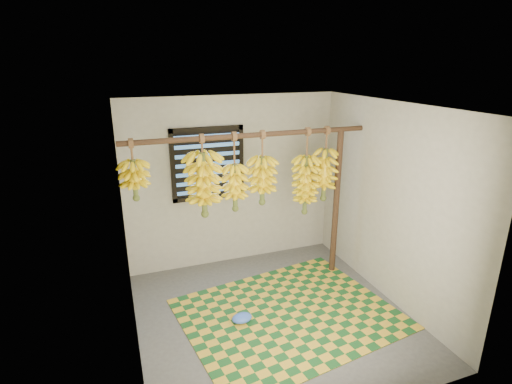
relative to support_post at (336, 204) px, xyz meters
name	(u,v)px	position (x,y,z in m)	size (l,w,h in m)	color
floor	(272,316)	(-1.20, -0.70, -1.00)	(3.00, 3.00, 0.01)	#494949
ceiling	(275,106)	(-1.20, -0.70, 1.40)	(3.00, 3.00, 0.01)	silver
wall_back	(233,182)	(-1.20, 0.80, 0.20)	(3.00, 0.01, 2.40)	gray
wall_left	(127,242)	(-2.71, -0.70, 0.20)	(0.01, 3.00, 2.40)	gray
wall_right	(390,204)	(0.30, -0.70, 0.20)	(0.01, 3.00, 2.40)	gray
window	(208,164)	(-1.55, 0.78, 0.50)	(1.00, 0.04, 1.00)	black
hanging_pole	(252,135)	(-1.20, 0.00, 1.00)	(0.06, 0.06, 3.00)	#4A2E1D
support_post	(336,204)	(0.00, 0.00, 0.00)	(0.08, 0.08, 2.00)	#4A2E1D
woven_mat	(289,314)	(-1.01, -0.74, -0.99)	(2.37, 1.89, 0.01)	#174E20
plastic_bag	(242,318)	(-1.57, -0.69, -0.94)	(0.24, 0.17, 0.10)	blue
banana_bunch_a	(135,180)	(-2.55, 0.00, 0.60)	(0.32, 0.32, 0.68)	brown
banana_bunch_b	(204,185)	(-1.79, 0.00, 0.46)	(0.41, 0.41, 0.97)	brown
banana_bunch_c	(235,187)	(-1.41, 0.00, 0.39)	(0.30, 0.30, 0.95)	brown
banana_bunch_d	(262,180)	(-1.07, 0.00, 0.44)	(0.35, 0.35, 0.91)	brown
banana_bunch_e	(306,185)	(-0.47, 0.00, 0.31)	(0.34, 0.34, 1.12)	brown
banana_bunch_f	(324,174)	(-0.20, 0.00, 0.43)	(0.30, 0.30, 0.97)	brown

